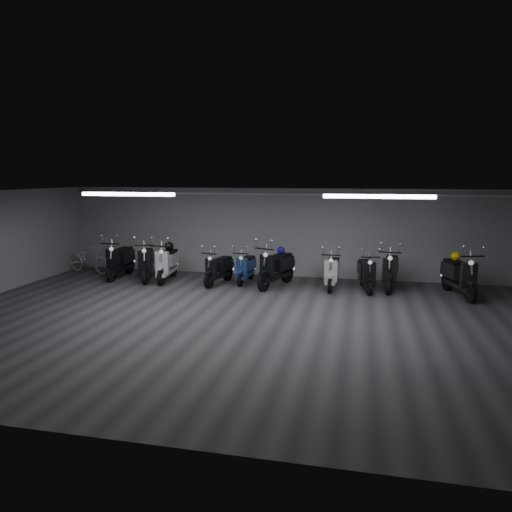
% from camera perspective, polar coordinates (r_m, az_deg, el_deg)
% --- Properties ---
extents(floor, '(14.00, 10.00, 0.01)m').
position_cam_1_polar(floor, '(10.71, -2.44, -7.79)').
color(floor, '#353537').
rests_on(floor, ground).
extents(ceiling, '(14.00, 10.00, 0.01)m').
position_cam_1_polar(ceiling, '(10.23, -2.55, 7.40)').
color(ceiling, gray).
rests_on(ceiling, ground).
extents(back_wall, '(14.00, 0.01, 2.80)m').
position_cam_1_polar(back_wall, '(15.22, 2.37, 2.83)').
color(back_wall, gray).
rests_on(back_wall, ground).
extents(front_wall, '(14.00, 0.01, 2.80)m').
position_cam_1_polar(front_wall, '(5.83, -15.43, -8.73)').
color(front_wall, gray).
rests_on(front_wall, ground).
extents(fluor_strip_left, '(2.40, 0.18, 0.08)m').
position_cam_1_polar(fluor_strip_left, '(12.26, -15.08, 7.15)').
color(fluor_strip_left, white).
rests_on(fluor_strip_left, ceiling).
extents(fluor_strip_right, '(2.40, 0.18, 0.08)m').
position_cam_1_polar(fluor_strip_right, '(10.89, 14.43, 6.91)').
color(fluor_strip_right, white).
rests_on(fluor_strip_right, ceiling).
extents(conduit, '(13.60, 0.05, 0.05)m').
position_cam_1_polar(conduit, '(15.04, 2.35, 7.41)').
color(conduit, white).
rests_on(conduit, back_wall).
extents(scooter_0, '(0.77, 2.00, 1.46)m').
position_cam_1_polar(scooter_0, '(15.55, -15.97, 0.12)').
color(scooter_0, black).
rests_on(scooter_0, floor).
extents(scooter_1, '(1.29, 2.06, 1.46)m').
position_cam_1_polar(scooter_1, '(15.02, -13.02, -0.09)').
color(scooter_1, black).
rests_on(scooter_1, floor).
extents(scooter_2, '(0.85, 2.00, 1.45)m').
position_cam_1_polar(scooter_2, '(14.78, -10.60, -0.18)').
color(scooter_2, '#BCBCC0').
rests_on(scooter_2, floor).
extents(scooter_3, '(0.94, 1.76, 1.25)m').
position_cam_1_polar(scooter_3, '(14.11, -4.50, -0.93)').
color(scooter_3, black).
rests_on(scooter_3, floor).
extents(scooter_4, '(0.64, 1.66, 1.21)m').
position_cam_1_polar(scooter_4, '(14.28, -1.23, -0.84)').
color(scooter_4, navy).
rests_on(scooter_4, floor).
extents(scooter_5, '(1.33, 2.10, 1.49)m').
position_cam_1_polar(scooter_5, '(13.75, 2.41, -0.68)').
color(scooter_5, black).
rests_on(scooter_5, floor).
extents(scooter_6, '(0.65, 1.78, 1.31)m').
position_cam_1_polar(scooter_6, '(13.74, 9.13, -1.17)').
color(scooter_6, '#BCBCC0').
rests_on(scooter_6, floor).
extents(scooter_7, '(0.85, 1.81, 1.30)m').
position_cam_1_polar(scooter_7, '(13.68, 13.07, -1.38)').
color(scooter_7, black).
rests_on(scooter_7, floor).
extents(scooter_8, '(0.86, 2.00, 1.45)m').
position_cam_1_polar(scooter_8, '(13.93, 15.83, -0.99)').
color(scooter_8, black).
rests_on(scooter_8, floor).
extents(scooter_9, '(1.16, 2.10, 1.48)m').
position_cam_1_polar(scooter_9, '(13.75, 23.18, -1.46)').
color(scooter_9, black).
rests_on(scooter_9, floor).
extents(bicycle, '(1.91, 1.15, 1.17)m').
position_cam_1_polar(bicycle, '(16.69, -19.40, 0.06)').
color(bicycle, silver).
rests_on(bicycle, floor).
extents(helmet_0, '(0.23, 0.23, 0.23)m').
position_cam_1_polar(helmet_0, '(13.94, 3.01, 0.67)').
color(helmet_0, '#150B80').
rests_on(helmet_0, scooter_5).
extents(helmet_1, '(0.28, 0.28, 0.28)m').
position_cam_1_polar(helmet_1, '(14.99, -10.34, 1.17)').
color(helmet_1, black).
rests_on(helmet_1, scooter_2).
extents(helmet_2, '(0.25, 0.25, 0.25)m').
position_cam_1_polar(helmet_2, '(13.95, 22.77, -0.02)').
color(helmet_2, '#DCC00C').
rests_on(helmet_2, scooter_9).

